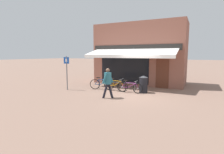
# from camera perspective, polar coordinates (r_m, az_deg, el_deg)

# --- Properties ---
(ground_plane) EXTENTS (160.00, 160.00, 0.00)m
(ground_plane) POSITION_cam_1_polar(r_m,az_deg,el_deg) (10.56, 6.41, -5.88)
(ground_plane) COLOR #846656
(shop_front) EXTENTS (7.23, 4.86, 4.89)m
(shop_front) POSITION_cam_1_polar(r_m,az_deg,el_deg) (14.91, 9.06, 7.39)
(shop_front) COLOR #8E5647
(shop_front) RESTS_ON ground_plane
(bike_rack_rail) EXTENTS (2.79, 0.04, 0.57)m
(bike_rack_rail) POSITION_cam_1_polar(r_m,az_deg,el_deg) (11.79, 1.31, -2.16)
(bike_rack_rail) COLOR #47494F
(bike_rack_rail) RESTS_ON ground_plane
(bicycle_blue) EXTENTS (1.65, 0.67, 0.85)m
(bicycle_blue) POSITION_cam_1_polar(r_m,az_deg,el_deg) (12.11, -3.30, -2.30)
(bicycle_blue) COLOR black
(bicycle_blue) RESTS_ON ground_plane
(bicycle_orange) EXTENTS (1.79, 0.52, 0.85)m
(bicycle_orange) POSITION_cam_1_polar(r_m,az_deg,el_deg) (11.56, 1.18, -2.76)
(bicycle_orange) COLOR black
(bicycle_orange) RESTS_ON ground_plane
(bicycle_purple) EXTENTS (1.73, 0.52, 0.79)m
(bicycle_purple) POSITION_cam_1_polar(r_m,az_deg,el_deg) (11.11, 5.69, -3.34)
(bicycle_purple) COLOR black
(bicycle_purple) RESTS_ON ground_plane
(pedestrian_adult) EXTENTS (0.57, 0.69, 1.68)m
(pedestrian_adult) POSITION_cam_1_polar(r_m,az_deg,el_deg) (9.62, -1.38, -1.04)
(pedestrian_adult) COLOR black
(pedestrian_adult) RESTS_ON ground_plane
(litter_bin) EXTENTS (0.53, 0.53, 1.08)m
(litter_bin) POSITION_cam_1_polar(r_m,az_deg,el_deg) (11.21, 10.23, -2.34)
(litter_bin) COLOR black
(litter_bin) RESTS_ON ground_plane
(parking_sign) EXTENTS (0.44, 0.07, 2.30)m
(parking_sign) POSITION_cam_1_polar(r_m,az_deg,el_deg) (12.21, -14.56, 2.44)
(parking_sign) COLOR slate
(parking_sign) RESTS_ON ground_plane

